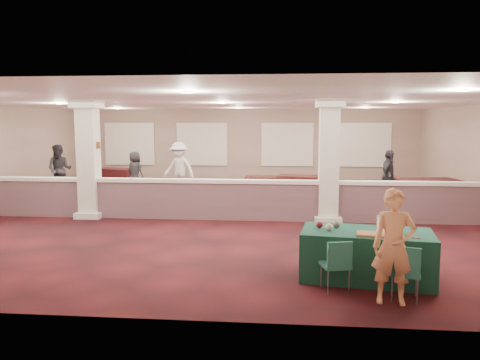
# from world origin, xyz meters

# --- Properties ---
(ground) EXTENTS (16.00, 16.00, 0.00)m
(ground) POSITION_xyz_m (0.00, 0.00, 0.00)
(ground) COLOR #411013
(ground) RESTS_ON ground
(wall_back) EXTENTS (16.00, 0.04, 3.20)m
(wall_back) POSITION_xyz_m (0.00, 8.00, 1.60)
(wall_back) COLOR #84675B
(wall_back) RESTS_ON ground
(wall_front) EXTENTS (16.00, 0.04, 3.20)m
(wall_front) POSITION_xyz_m (0.00, -8.00, 1.60)
(wall_front) COLOR #84675B
(wall_front) RESTS_ON ground
(ceiling) EXTENTS (16.00, 16.00, 0.02)m
(ceiling) POSITION_xyz_m (0.00, 0.00, 3.20)
(ceiling) COLOR white
(ceiling) RESTS_ON wall_back
(partition_wall) EXTENTS (15.60, 0.28, 1.10)m
(partition_wall) POSITION_xyz_m (0.00, -1.50, 0.57)
(partition_wall) COLOR brown
(partition_wall) RESTS_ON ground
(column_left) EXTENTS (0.72, 0.72, 3.20)m
(column_left) POSITION_xyz_m (-3.50, -1.50, 1.64)
(column_left) COLOR beige
(column_left) RESTS_ON ground
(column_right) EXTENTS (0.72, 0.72, 3.20)m
(column_right) POSITION_xyz_m (3.00, -1.50, 1.64)
(column_right) COLOR beige
(column_right) RESTS_ON ground
(sconce_left) EXTENTS (0.12, 0.12, 0.18)m
(sconce_left) POSITION_xyz_m (-3.78, -1.50, 2.00)
(sconce_left) COLOR brown
(sconce_left) RESTS_ON column_left
(sconce_right) EXTENTS (0.12, 0.12, 0.18)m
(sconce_right) POSITION_xyz_m (-3.22, -1.50, 2.00)
(sconce_right) COLOR brown
(sconce_right) RESTS_ON column_left
(near_table) EXTENTS (2.26, 1.36, 0.82)m
(near_table) POSITION_xyz_m (3.21, -6.08, 0.41)
(near_table) COLOR #0F382C
(near_table) RESTS_ON ground
(conf_chair_main) EXTENTS (0.50, 0.51, 0.84)m
(conf_chair_main) POSITION_xyz_m (3.60, -7.04, 0.50)
(conf_chair_main) COLOR #1D564C
(conf_chair_main) RESTS_ON ground
(conf_chair_side) EXTENTS (0.49, 0.49, 0.82)m
(conf_chair_side) POSITION_xyz_m (2.65, -6.74, 0.48)
(conf_chair_side) COLOR #1D564C
(conf_chair_side) RESTS_ON ground
(woman) EXTENTS (0.64, 0.45, 1.68)m
(woman) POSITION_xyz_m (3.41, -7.12, 0.84)
(woman) COLOR tan
(woman) RESTS_ON ground
(far_table_front_left) EXTENTS (1.71, 0.93, 0.67)m
(far_table_front_left) POSITION_xyz_m (-5.38, 0.30, 0.34)
(far_table_front_left) COLOR black
(far_table_front_left) RESTS_ON ground
(far_table_front_center) EXTENTS (1.83, 0.99, 0.72)m
(far_table_front_center) POSITION_xyz_m (-1.35, 1.54, 0.36)
(far_table_front_center) COLOR black
(far_table_front_center) RESTS_ON ground
(far_table_front_right) EXTENTS (2.17, 1.38, 0.81)m
(far_table_front_right) POSITION_xyz_m (6.36, 1.45, 0.41)
(far_table_front_right) COLOR black
(far_table_front_right) RESTS_ON ground
(far_table_back_left) EXTENTS (1.77, 1.22, 0.65)m
(far_table_back_left) POSITION_xyz_m (-5.36, 5.60, 0.33)
(far_table_back_left) COLOR black
(far_table_back_left) RESTS_ON ground
(far_table_back_center) EXTENTS (1.62, 0.83, 0.65)m
(far_table_back_center) POSITION_xyz_m (1.23, 3.20, 0.33)
(far_table_back_center) COLOR black
(far_table_back_center) RESTS_ON ground
(far_table_back_right) EXTENTS (1.82, 1.11, 0.69)m
(far_table_back_right) POSITION_xyz_m (2.50, 3.20, 0.35)
(far_table_back_right) COLOR black
(far_table_back_right) RESTS_ON ground
(attendee_a) EXTENTS (0.94, 0.63, 1.83)m
(attendee_a) POSITION_xyz_m (-6.27, 2.37, 0.91)
(attendee_a) COLOR black
(attendee_a) RESTS_ON ground
(attendee_b) EXTENTS (1.33, 0.91, 1.90)m
(attendee_b) POSITION_xyz_m (-2.00, 3.00, 0.95)
(attendee_b) COLOR silver
(attendee_b) RESTS_ON ground
(attendee_c) EXTENTS (0.90, 1.13, 1.74)m
(attendee_c) POSITION_xyz_m (5.20, 1.50, 0.87)
(attendee_c) COLOR black
(attendee_c) RESTS_ON ground
(attendee_d) EXTENTS (0.85, 0.71, 1.52)m
(attendee_d) POSITION_xyz_m (-3.83, 3.50, 0.76)
(attendee_d) COLOR black
(attendee_d) RESTS_ON ground
(laptop_base) EXTENTS (0.40, 0.31, 0.02)m
(laptop_base) POSITION_xyz_m (3.53, -6.18, 0.83)
(laptop_base) COLOR silver
(laptop_base) RESTS_ON near_table
(laptop_screen) EXTENTS (0.37, 0.07, 0.25)m
(laptop_screen) POSITION_xyz_m (3.55, -6.05, 0.96)
(laptop_screen) COLOR silver
(laptop_screen) RESTS_ON near_table
(screen_glow) EXTENTS (0.33, 0.05, 0.21)m
(screen_glow) POSITION_xyz_m (3.55, -6.06, 0.94)
(screen_glow) COLOR silver
(screen_glow) RESTS_ON near_table
(knitting) EXTENTS (0.49, 0.40, 0.03)m
(knitting) POSITION_xyz_m (3.22, -6.36, 0.83)
(knitting) COLOR orange
(knitting) RESTS_ON near_table
(yarn_cream) EXTENTS (0.12, 0.12, 0.12)m
(yarn_cream) POSITION_xyz_m (2.58, -6.10, 0.88)
(yarn_cream) COLOR beige
(yarn_cream) RESTS_ON near_table
(yarn_red) EXTENTS (0.11, 0.11, 0.11)m
(yarn_red) POSITION_xyz_m (2.44, -5.91, 0.87)
(yarn_red) COLOR maroon
(yarn_red) RESTS_ON near_table
(yarn_grey) EXTENTS (0.12, 0.12, 0.12)m
(yarn_grey) POSITION_xyz_m (2.73, -5.87, 0.88)
(yarn_grey) COLOR #504F54
(yarn_grey) RESTS_ON near_table
(scissors) EXTENTS (0.14, 0.05, 0.01)m
(scissors) POSITION_xyz_m (3.88, -6.49, 0.82)
(scissors) COLOR #AC1223
(scissors) RESTS_ON near_table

